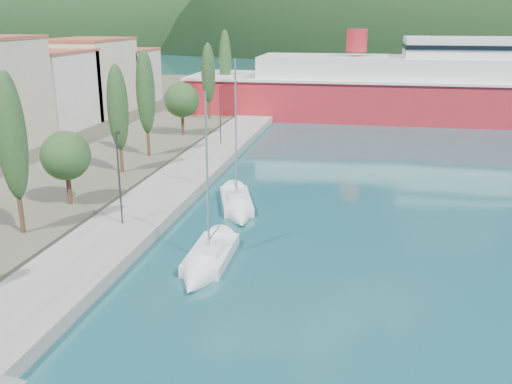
# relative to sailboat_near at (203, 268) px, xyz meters

# --- Properties ---
(ground) EXTENTS (1400.00, 1400.00, 0.00)m
(ground) POSITION_rel_sailboat_near_xyz_m (2.11, 110.70, -0.30)
(ground) COLOR #1A5157
(quay) EXTENTS (5.00, 88.00, 0.80)m
(quay) POSITION_rel_sailboat_near_xyz_m (-6.89, 16.70, 0.10)
(quay) COLOR gray
(quay) RESTS_ON ground
(town_buildings) EXTENTS (9.20, 69.20, 11.30)m
(town_buildings) POSITION_rel_sailboat_near_xyz_m (-29.89, 27.61, 5.27)
(town_buildings) COLOR beige
(town_buildings) RESTS_ON land_strip
(tree_row) EXTENTS (3.97, 63.92, 11.36)m
(tree_row) POSITION_rel_sailboat_near_xyz_m (-12.49, 23.17, 5.59)
(tree_row) COLOR #47301E
(tree_row) RESTS_ON land_strip
(lamp_posts) EXTENTS (0.15, 46.07, 6.06)m
(lamp_posts) POSITION_rel_sailboat_near_xyz_m (-6.89, 6.25, 3.79)
(lamp_posts) COLOR #2D2D33
(lamp_posts) RESTS_ON quay
(sailboat_near) EXTENTS (2.45, 7.67, 10.95)m
(sailboat_near) POSITION_rel_sailboat_near_xyz_m (0.00, 0.00, 0.00)
(sailboat_near) COLOR silver
(sailboat_near) RESTS_ON ground
(sailboat_mid) EXTENTS (4.60, 8.53, 11.89)m
(sailboat_mid) POSITION_rel_sailboat_near_xyz_m (-0.36, 10.26, -0.01)
(sailboat_mid) COLOR silver
(sailboat_mid) RESTS_ON ground
(ferry) EXTENTS (64.93, 14.91, 12.85)m
(ferry) POSITION_rel_sailboat_near_xyz_m (15.34, 54.75, 3.61)
(ferry) COLOR #AC1F28
(ferry) RESTS_ON ground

